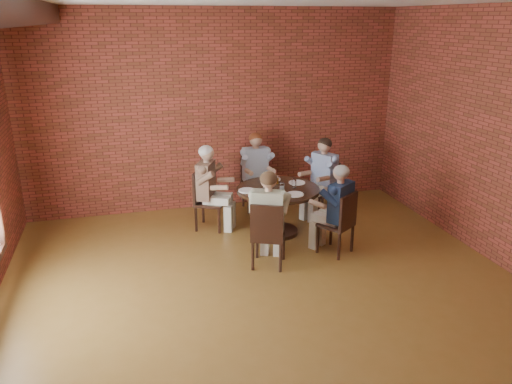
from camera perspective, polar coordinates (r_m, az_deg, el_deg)
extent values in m
plane|color=brown|center=(6.05, 2.32, -12.78)|extent=(7.00, 7.00, 0.00)
plane|color=brown|center=(8.66, -4.54, 9.16)|extent=(7.00, 0.00, 7.00)
cube|color=black|center=(4.96, -26.76, 18.03)|extent=(0.22, 6.90, 0.26)
cylinder|color=black|center=(7.90, 2.47, -4.49)|extent=(0.63, 0.63, 0.06)
cylinder|color=black|center=(7.78, 2.50, -2.33)|extent=(0.18, 0.18, 0.64)
cylinder|color=#351F13|center=(7.65, 2.54, 0.28)|extent=(1.27, 1.27, 0.05)
cube|color=black|center=(8.49, 7.44, -0.03)|extent=(0.59, 0.59, 0.04)
cube|color=black|center=(8.55, 8.36, 1.98)|extent=(0.24, 0.40, 0.50)
cylinder|color=black|center=(8.54, 5.60, -1.44)|extent=(0.04, 0.04, 0.41)
cylinder|color=black|center=(8.32, 7.55, -2.10)|extent=(0.04, 0.04, 0.41)
cylinder|color=black|center=(8.81, 7.21, -0.84)|extent=(0.04, 0.04, 0.41)
cylinder|color=black|center=(8.60, 9.14, -1.46)|extent=(0.04, 0.04, 0.41)
cube|color=black|center=(8.73, 0.04, 0.70)|extent=(0.46, 0.46, 0.04)
cube|color=black|center=(8.84, -0.35, 2.77)|extent=(0.44, 0.06, 0.50)
cylinder|color=black|center=(8.59, -0.79, -1.23)|extent=(0.04, 0.04, 0.41)
cylinder|color=black|center=(8.70, 1.62, -0.97)|extent=(0.04, 0.04, 0.41)
cylinder|color=black|center=(8.93, -1.49, -0.42)|extent=(0.04, 0.04, 0.41)
cylinder|color=black|center=(9.04, 0.83, -0.17)|extent=(0.04, 0.04, 0.41)
cube|color=black|center=(7.98, -5.22, -1.22)|extent=(0.59, 0.59, 0.04)
cube|color=black|center=(7.94, -6.66, 0.71)|extent=(0.23, 0.41, 0.50)
cylinder|color=black|center=(7.84, -4.24, -3.33)|extent=(0.04, 0.04, 0.41)
cylinder|color=black|center=(8.18, -3.53, -2.34)|extent=(0.04, 0.04, 0.41)
cylinder|color=black|center=(7.95, -6.87, -3.11)|extent=(0.04, 0.04, 0.41)
cylinder|color=black|center=(8.28, -6.07, -2.14)|extent=(0.04, 0.04, 0.41)
cube|color=black|center=(6.76, 1.44, -5.04)|extent=(0.57, 0.57, 0.04)
cube|color=black|center=(6.47, 1.23, -3.59)|extent=(0.41, 0.21, 0.49)
cylinder|color=black|center=(7.00, 3.15, -6.19)|extent=(0.04, 0.04, 0.41)
cylinder|color=black|center=(7.04, 0.12, -5.99)|extent=(0.04, 0.04, 0.41)
cylinder|color=black|center=(6.67, 2.81, -7.55)|extent=(0.04, 0.04, 0.41)
cylinder|color=black|center=(6.71, -0.38, -7.33)|extent=(0.04, 0.04, 0.41)
cube|color=black|center=(7.21, 9.09, -3.69)|extent=(0.58, 0.58, 0.04)
cube|color=black|center=(7.02, 10.51, -2.12)|extent=(0.37, 0.27, 0.48)
cylinder|color=black|center=(7.52, 8.56, -4.52)|extent=(0.04, 0.04, 0.41)
cylinder|color=black|center=(7.24, 7.05, -5.41)|extent=(0.04, 0.04, 0.41)
cylinder|color=black|center=(7.36, 10.92, -5.22)|extent=(0.04, 0.04, 0.41)
cylinder|color=black|center=(7.08, 9.47, -6.16)|extent=(0.04, 0.04, 0.41)
cylinder|color=white|center=(7.89, 4.70, 1.09)|extent=(0.26, 0.26, 0.01)
cylinder|color=white|center=(8.04, 1.91, 1.48)|extent=(0.26, 0.26, 0.01)
cylinder|color=white|center=(7.50, -1.04, 0.18)|extent=(0.26, 0.26, 0.01)
cylinder|color=white|center=(7.36, 4.48, -0.25)|extent=(0.26, 0.26, 0.01)
cylinder|color=white|center=(7.66, 4.38, 1.02)|extent=(0.07, 0.07, 0.14)
cylinder|color=white|center=(7.84, 2.35, 1.48)|extent=(0.07, 0.07, 0.14)
cylinder|color=white|center=(7.93, 1.17, 1.71)|extent=(0.07, 0.07, 0.14)
cylinder|color=white|center=(7.63, 1.65, 0.99)|extent=(0.07, 0.07, 0.14)
cylinder|color=white|center=(7.51, 1.09, 0.69)|extent=(0.07, 0.07, 0.14)
cylinder|color=white|center=(7.18, 1.71, -0.19)|extent=(0.07, 0.07, 0.14)
cylinder|color=white|center=(7.46, 2.98, 0.55)|extent=(0.07, 0.07, 0.14)
cube|color=black|center=(7.47, 5.15, -0.02)|extent=(0.11, 0.15, 0.01)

